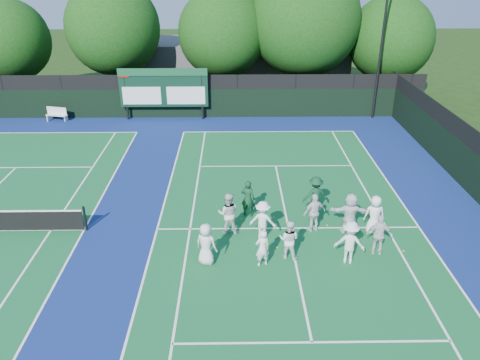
{
  "coord_description": "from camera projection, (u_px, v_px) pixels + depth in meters",
  "views": [
    {
      "loc": [
        -2.27,
        -15.7,
        10.3
      ],
      "look_at": [
        -2.0,
        3.0,
        1.3
      ],
      "focal_mm": 35.0,
      "sensor_mm": 36.0,
      "label": 1
    }
  ],
  "objects": [
    {
      "name": "tree_b",
      "position": [
        116.0,
        30.0,
        33.79
      ],
      "size": [
        6.76,
        6.76,
        8.97
      ],
      "color": "black",
      "rests_on": "ground"
    },
    {
      "name": "player_back_2",
      "position": [
        314.0,
        212.0,
        19.07
      ],
      "size": [
        1.06,
        0.73,
        1.67
      ],
      "primitive_type": "imported",
      "rotation": [
        0.0,
        0.0,
        3.51
      ],
      "color": "silver",
      "rests_on": "ground"
    },
    {
      "name": "tennis_ball_1",
      "position": [
        327.0,
        225.0,
        19.7
      ],
      "size": [
        0.07,
        0.07,
        0.07
      ],
      "primitive_type": "sphere",
      "color": "gold",
      "rests_on": "ground"
    },
    {
      "name": "player_back_3",
      "position": [
        350.0,
        213.0,
        18.92
      ],
      "size": [
        1.66,
        0.62,
        1.77
      ],
      "primitive_type": "imported",
      "rotation": [
        0.0,
        0.0,
        3.08
      ],
      "color": "white",
      "rests_on": "ground"
    },
    {
      "name": "tree_d",
      "position": [
        306.0,
        24.0,
        33.79
      ],
      "size": [
        7.99,
        7.99,
        10.04
      ],
      "color": "black",
      "rests_on": "ground"
    },
    {
      "name": "ground",
      "position": [
        291.0,
        242.0,
        18.64
      ],
      "size": [
        120.0,
        120.0,
        0.0
      ],
      "primitive_type": "plane",
      "color": "#18320D",
      "rests_on": "ground"
    },
    {
      "name": "tree_e",
      "position": [
        392.0,
        41.0,
        34.39
      ],
      "size": [
        6.24,
        6.24,
        7.92
      ],
      "color": "black",
      "rests_on": "ground"
    },
    {
      "name": "scoreboard",
      "position": [
        163.0,
        88.0,
        31.64
      ],
      "size": [
        6.0,
        0.21,
        3.55
      ],
      "color": "black",
      "rests_on": "ground"
    },
    {
      "name": "player_front_0",
      "position": [
        206.0,
        244.0,
        16.99
      ],
      "size": [
        0.95,
        0.81,
        1.65
      ],
      "primitive_type": "imported",
      "rotation": [
        0.0,
        0.0,
        2.72
      ],
      "color": "white",
      "rests_on": "ground"
    },
    {
      "name": "tennis_ball_2",
      "position": [
        404.0,
        251.0,
        17.99
      ],
      "size": [
        0.07,
        0.07,
        0.07
      ],
      "primitive_type": "sphere",
      "color": "gold",
      "rests_on": "ground"
    },
    {
      "name": "tennis_ball_4",
      "position": [
        274.0,
        217.0,
        20.29
      ],
      "size": [
        0.07,
        0.07,
        0.07
      ],
      "primitive_type": "sphere",
      "color": "gold",
      "rests_on": "ground"
    },
    {
      "name": "court_apron",
      "position": [
        145.0,
        229.0,
        19.46
      ],
      "size": [
        34.0,
        32.0,
        0.01
      ],
      "primitive_type": "cube",
      "color": "navy",
      "rests_on": "ground"
    },
    {
      "name": "back_fence",
      "position": [
        180.0,
        98.0,
        32.39
      ],
      "size": [
        34.0,
        0.08,
        3.0
      ],
      "color": "black",
      "rests_on": "ground"
    },
    {
      "name": "tree_a",
      "position": [
        12.0,
        42.0,
        34.05
      ],
      "size": [
        5.9,
        5.9,
        7.69
      ],
      "color": "black",
      "rests_on": "ground"
    },
    {
      "name": "player_back_0",
      "position": [
        228.0,
        213.0,
        18.88
      ],
      "size": [
        0.92,
        0.75,
        1.79
      ],
      "primitive_type": "imported",
      "rotation": [
        0.0,
        0.0,
        3.06
      ],
      "color": "silver",
      "rests_on": "ground"
    },
    {
      "name": "player_front_3",
      "position": [
        350.0,
        242.0,
        17.04
      ],
      "size": [
        1.23,
        0.89,
        1.72
      ],
      "primitive_type": "imported",
      "rotation": [
        0.0,
        0.0,
        2.89
      ],
      "color": "white",
      "rests_on": "ground"
    },
    {
      "name": "coach_right",
      "position": [
        315.0,
        195.0,
        20.42
      ],
      "size": [
        1.21,
        0.85,
        1.71
      ],
      "primitive_type": "imported",
      "rotation": [
        0.0,
        0.0,
        3.35
      ],
      "color": "#0F3A21",
      "rests_on": "ground"
    },
    {
      "name": "player_front_2",
      "position": [
        289.0,
        240.0,
        17.35
      ],
      "size": [
        0.92,
        0.82,
        1.56
      ],
      "primitive_type": "imported",
      "rotation": [
        0.0,
        0.0,
        2.78
      ],
      "color": "white",
      "rests_on": "ground"
    },
    {
      "name": "tennis_ball_0",
      "position": [
        277.0,
        247.0,
        18.2
      ],
      "size": [
        0.07,
        0.07,
        0.07
      ],
      "primitive_type": "sphere",
      "color": "gold",
      "rests_on": "ground"
    },
    {
      "name": "clubhouse",
      "position": [
        236.0,
        65.0,
        39.37
      ],
      "size": [
        18.0,
        6.0,
        4.0
      ],
      "primitive_type": "cube",
      "color": "#525257",
      "rests_on": "ground"
    },
    {
      "name": "coach_left",
      "position": [
        248.0,
        198.0,
        20.15
      ],
      "size": [
        0.71,
        0.59,
        1.68
      ],
      "primitive_type": "imported",
      "rotation": [
        0.0,
        0.0,
        2.8
      ],
      "color": "#103B20",
      "rests_on": "ground"
    },
    {
      "name": "light_pole_right",
      "position": [
        384.0,
        24.0,
        30.15
      ],
      "size": [
        1.2,
        0.3,
        10.12
      ],
      "color": "black",
      "rests_on": "ground"
    },
    {
      "name": "near_court",
      "position": [
        288.0,
        228.0,
        19.53
      ],
      "size": [
        11.05,
        23.85,
        0.01
      ],
      "color": "#135D2D",
      "rests_on": "ground"
    },
    {
      "name": "player_back_1",
      "position": [
        263.0,
        220.0,
        18.51
      ],
      "size": [
        1.19,
        0.86,
        1.65
      ],
      "primitive_type": "imported",
      "rotation": [
        0.0,
        0.0,
        2.89
      ],
      "color": "white",
      "rests_on": "ground"
    },
    {
      "name": "player_front_1",
      "position": [
        262.0,
        248.0,
        16.92
      ],
      "size": [
        0.62,
        0.5,
        1.47
      ],
      "primitive_type": "imported",
      "rotation": [
        0.0,
        0.0,
        3.45
      ],
      "color": "white",
      "rests_on": "ground"
    },
    {
      "name": "player_front_4",
      "position": [
        379.0,
        235.0,
        17.54
      ],
      "size": [
        1.03,
        0.58,
        1.67
      ],
      "primitive_type": "imported",
      "rotation": [
        0.0,
        0.0,
        2.96
      ],
      "color": "silver",
      "rests_on": "ground"
    },
    {
      "name": "bench",
      "position": [
        57.0,
        114.0,
        32.08
      ],
      "size": [
        1.54,
        0.76,
        0.94
      ],
      "color": "silver",
      "rests_on": "ground"
    },
    {
      "name": "tennis_ball_3",
      "position": [
        241.0,
        219.0,
        20.17
      ],
      "size": [
        0.07,
        0.07,
        0.07
      ],
      "primitive_type": "sphere",
      "color": "gold",
      "rests_on": "ground"
    },
    {
      "name": "tree_c",
      "position": [
        224.0,
        35.0,
        34.05
      ],
      "size": [
        6.42,
        6.42,
        8.44
      ],
      "color": "black",
      "rests_on": "ground"
    },
    {
      "name": "player_back_4",
      "position": [
        374.0,
        215.0,
        18.9
      ],
      "size": [
        0.85,
        0.58,
        1.67
      ],
      "primitive_type": "imported",
      "rotation": [
        0.0,
        0.0,
        3.08
      ],
      "color": "white",
      "rests_on": "ground"
    }
  ]
}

